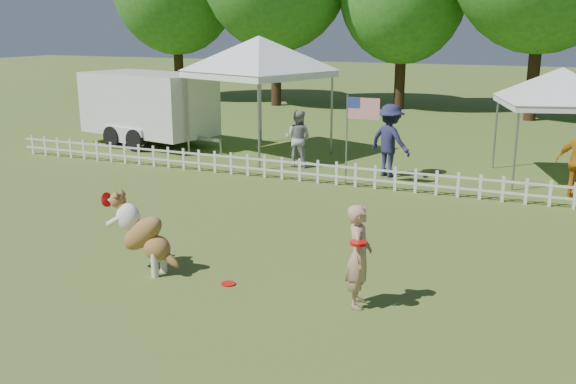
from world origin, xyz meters
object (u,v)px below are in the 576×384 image
(canopy_tent_right, at_px, (557,126))
(spectator_b, at_px, (390,141))
(cargo_trailer, at_px, (149,108))
(handler, at_px, (359,256))
(dog, at_px, (144,234))
(spectator_a, at_px, (298,139))
(canopy_tent_left, at_px, (260,98))
(flag_pole, at_px, (347,141))
(frisbee_on_turf, at_px, (228,284))

(canopy_tent_right, height_order, spectator_b, canopy_tent_right)
(canopy_tent_right, bearing_deg, cargo_trailer, 162.83)
(handler, xyz_separation_m, cargo_trailer, (-10.31, 9.57, 0.46))
(dog, bearing_deg, spectator_a, 97.42)
(canopy_tent_left, height_order, cargo_trailer, canopy_tent_left)
(spectator_a, bearing_deg, flag_pole, 140.55)
(canopy_tent_left, bearing_deg, flag_pole, -16.49)
(cargo_trailer, distance_m, spectator_a, 6.07)
(frisbee_on_turf, xyz_separation_m, canopy_tent_right, (4.39, 9.50, 1.40))
(dog, distance_m, canopy_tent_left, 10.03)
(dog, xyz_separation_m, spectator_a, (-0.81, 8.44, 0.15))
(dog, bearing_deg, frisbee_on_turf, 4.25)
(spectator_b, bearing_deg, frisbee_on_turf, 112.78)
(spectator_a, relative_size, spectator_b, 0.84)
(canopy_tent_left, relative_size, spectator_b, 1.84)
(frisbee_on_turf, bearing_deg, spectator_a, 105.40)
(dog, height_order, canopy_tent_left, canopy_tent_left)
(handler, height_order, spectator_b, spectator_b)
(canopy_tent_left, bearing_deg, handler, -37.28)
(cargo_trailer, bearing_deg, canopy_tent_left, 11.18)
(handler, relative_size, dog, 1.15)
(spectator_b, bearing_deg, handler, 127.18)
(handler, xyz_separation_m, spectator_b, (-1.70, 8.16, 0.21))
(cargo_trailer, bearing_deg, canopy_tent_right, 11.56)
(handler, height_order, cargo_trailer, cargo_trailer)
(dog, height_order, spectator_b, spectator_b)
(canopy_tent_left, relative_size, flag_pole, 1.56)
(cargo_trailer, height_order, spectator_a, cargo_trailer)
(canopy_tent_left, relative_size, spectator_a, 2.19)
(flag_pole, bearing_deg, canopy_tent_right, 28.74)
(cargo_trailer, bearing_deg, dog, -43.04)
(spectator_a, height_order, spectator_b, spectator_b)
(cargo_trailer, xyz_separation_m, spectator_b, (8.61, -1.41, -0.26))
(canopy_tent_left, height_order, spectator_b, canopy_tent_left)
(canopy_tent_left, distance_m, spectator_a, 2.34)
(flag_pole, height_order, spectator_b, flag_pole)
(spectator_a, bearing_deg, canopy_tent_left, -35.06)
(handler, distance_m, spectator_a, 9.40)
(cargo_trailer, distance_m, spectator_b, 8.73)
(canopy_tent_left, distance_m, flag_pole, 4.65)
(frisbee_on_turf, xyz_separation_m, canopy_tent_left, (-4.08, 9.57, 1.75))
(canopy_tent_right, relative_size, flag_pole, 1.25)
(dog, bearing_deg, canopy_tent_left, 106.92)
(canopy_tent_right, relative_size, spectator_a, 1.76)
(cargo_trailer, xyz_separation_m, flag_pole, (7.87, -2.80, -0.09))
(handler, height_order, dog, handler)
(canopy_tent_right, bearing_deg, dog, -138.17)
(cargo_trailer, bearing_deg, flag_pole, -7.39)
(flag_pole, bearing_deg, frisbee_on_turf, -87.42)
(canopy_tent_right, xyz_separation_m, flag_pole, (-4.76, -2.66, -0.28))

